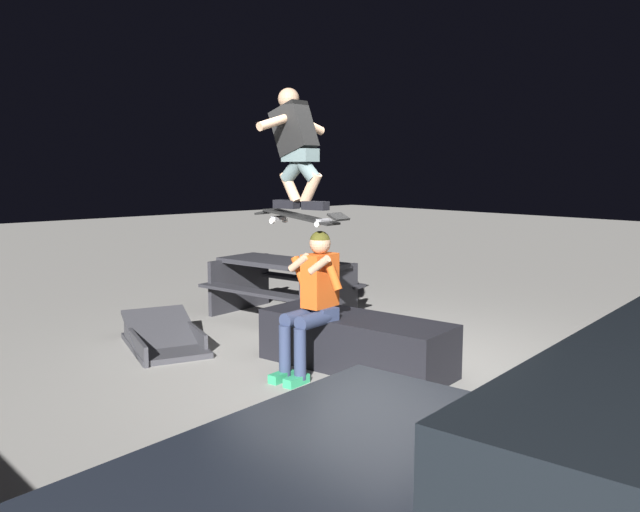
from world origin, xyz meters
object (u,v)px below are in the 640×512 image
(ledge_box_main, at_px, (355,342))
(skater_airborne, at_px, (296,143))
(person_sitting_on_ledge, at_px, (313,295))
(kicker_ramp, at_px, (165,341))
(picnic_table_back, at_px, (282,279))
(skateboard, at_px, (301,217))

(ledge_box_main, bearing_deg, skater_airborne, 44.32)
(person_sitting_on_ledge, distance_m, skater_airborne, 1.43)
(ledge_box_main, relative_size, kicker_ramp, 1.38)
(person_sitting_on_ledge, bearing_deg, picnic_table_back, -32.39)
(person_sitting_on_ledge, bearing_deg, skater_airborne, -5.64)
(person_sitting_on_ledge, bearing_deg, skateboard, -9.34)
(person_sitting_on_ledge, height_order, picnic_table_back, person_sitting_on_ledge)
(person_sitting_on_ledge, xyz_separation_m, skateboard, (0.21, -0.03, 0.71))
(skateboard, distance_m, picnic_table_back, 2.37)
(skateboard, distance_m, kicker_ramp, 2.16)
(ledge_box_main, xyz_separation_m, picnic_table_back, (2.13, -0.84, 0.25))
(ledge_box_main, distance_m, skateboard, 1.32)
(kicker_ramp, bearing_deg, skateboard, -158.25)
(skater_airborne, bearing_deg, person_sitting_on_ledge, 174.36)
(picnic_table_back, bearing_deg, skater_airborne, 144.39)
(person_sitting_on_ledge, bearing_deg, kicker_ramp, 18.36)
(ledge_box_main, xyz_separation_m, skateboard, (0.35, 0.39, 1.21))
(skateboard, height_order, picnic_table_back, skateboard)
(skater_airborne, xyz_separation_m, picnic_table_back, (1.73, -1.24, -1.65))
(person_sitting_on_ledge, xyz_separation_m, picnic_table_back, (1.99, -1.26, -0.25))
(ledge_box_main, distance_m, person_sitting_on_ledge, 0.67)
(skateboard, distance_m, skater_airborne, 0.69)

